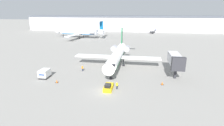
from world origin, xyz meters
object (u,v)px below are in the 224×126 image
Objects in this scene: pushback_tug at (108,87)px; worker_near_tug at (117,85)px; airplane_parked_far_left at (155,27)px; traffic_cone_left at (57,81)px; airplane_parked_far_right at (80,32)px; airplane_main at (117,55)px; luggage_cart at (45,74)px; jet_bridge at (175,60)px; traffic_cone_right at (162,83)px; worker_by_wing at (82,68)px.

worker_near_tug reaches higher than pushback_tug.
airplane_parked_far_left is (18.81, 115.28, 3.45)m from pushback_tug.
traffic_cone_left is 73.09m from airplane_parked_far_right.
airplane_main is 7.17× the size of pushback_tug.
pushback_tug is 0.10× the size of airplane_parked_far_left.
jet_bridge is (33.36, 6.34, 3.31)m from luggage_cart.
traffic_cone_left is at bearing -105.72° from airplane_parked_far_left.
worker_near_tug is at bearing -98.43° from airplane_parked_far_left.
traffic_cone_right is 110.97m from airplane_parked_far_left.
worker_near_tug is at bearing -143.70° from jet_bridge.
airplane_parked_far_left is (17.00, 114.73, 3.15)m from worker_near_tug.
airplane_parked_far_left is (36.35, 110.79, 2.90)m from luggage_cart.
worker_by_wing reaches higher than pushback_tug.
luggage_cart is 34.11m from jet_bridge.
pushback_tug is at bearing -66.94° from airplane_parked_far_right.
worker_by_wing reaches higher than worker_near_tug.
airplane_main is 20.32m from traffic_cone_left.
luggage_cart is 0.32× the size of jet_bridge.
jet_bridge is at bearing 34.42° from pushback_tug.
pushback_tug is at bearing -99.27° from airplane_parked_far_left.
traffic_cone_right is (21.59, -6.37, -0.57)m from worker_by_wing.
pushback_tug is (0.22, -17.33, -3.14)m from airplane_main.
worker_by_wing is at bearing -105.16° from airplane_parked_far_left.
airplane_parked_far_right is (-17.90, 70.77, 3.55)m from traffic_cone_left.
traffic_cone_left is 0.99× the size of traffic_cone_right.
airplane_main is at bearing 36.54° from luggage_cart.
airplane_parked_far_left is at bearing 71.83° from luggage_cart.
jet_bridge reaches higher than pushback_tug.
worker_by_wing is at bearing 137.36° from worker_near_tug.
jet_bridge is (-2.99, -104.44, 0.41)m from airplane_parked_far_left.
traffic_cone_left is 117.78m from airplane_parked_far_left.
airplane_parked_far_left is 1.15× the size of airplane_parked_far_right.
worker_by_wing is 0.05× the size of airplane_parked_far_right.
airplane_main reaches higher than jet_bridge.
airplane_parked_far_left is at bearing 79.00° from airplane_main.
airplane_main is 21.71m from luggage_cart.
worker_near_tug is 2.39× the size of traffic_cone_right.
airplane_parked_far_right reaches higher than worker_by_wing.
worker_near_tug is 79.33m from airplane_parked_far_right.
worker_by_wing is 108.15m from airplane_parked_far_left.
jet_bridge is at bearing 10.77° from luggage_cart.
traffic_cone_left is at bearing -29.64° from luggage_cart.
worker_by_wing reaches higher than traffic_cone_left.
worker_by_wing is 65.50m from airplane_parked_far_right.
airplane_main reaches higher than airplane_parked_far_right.
airplane_parked_far_left is 4.23× the size of jet_bridge.
airplane_parked_far_left reaches higher than traffic_cone_left.
traffic_cone_right is at bearing -16.43° from worker_by_wing.
luggage_cart is at bearing -108.17° from airplane_parked_far_left.
traffic_cone_right is at bearing 5.92° from traffic_cone_left.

